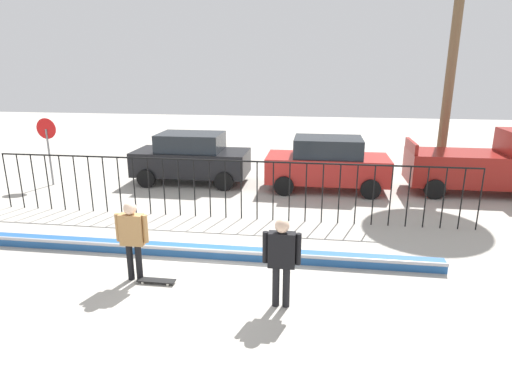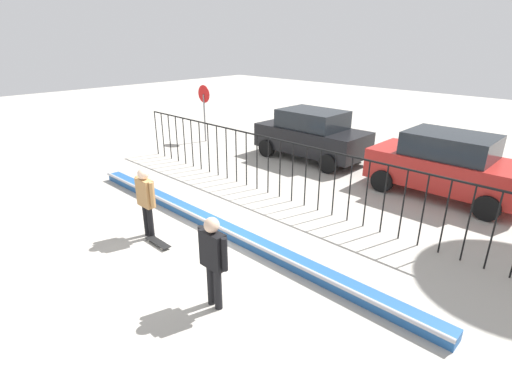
{
  "view_description": "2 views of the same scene",
  "coord_description": "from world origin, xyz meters",
  "px_view_note": "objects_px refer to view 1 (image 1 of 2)",
  "views": [
    {
      "loc": [
        2.6,
        -8.42,
        4.34
      ],
      "look_at": [
        1.12,
        1.87,
        1.28
      ],
      "focal_mm": 30.25,
      "sensor_mm": 36.0,
      "label": 1
    },
    {
      "loc": [
        6.52,
        -4.84,
        4.47
      ],
      "look_at": [
        0.51,
        1.38,
        1.0
      ],
      "focal_mm": 27.29,
      "sensor_mm": 36.0,
      "label": 2
    }
  ],
  "objects_px": {
    "skateboarder": "(132,234)",
    "camera_operator": "(282,255)",
    "parked_car_black": "(191,158)",
    "pickup_truck": "(485,164)",
    "parked_car_red": "(327,163)",
    "stop_sign": "(48,142)",
    "skateboard": "(156,280)"
  },
  "relations": [
    {
      "from": "skateboarder",
      "to": "camera_operator",
      "type": "height_order",
      "value": "camera_operator"
    },
    {
      "from": "camera_operator",
      "to": "parked_car_black",
      "type": "relative_size",
      "value": 0.4
    },
    {
      "from": "skateboarder",
      "to": "pickup_truck",
      "type": "relative_size",
      "value": 0.36
    },
    {
      "from": "parked_car_red",
      "to": "parked_car_black",
      "type": "bearing_deg",
      "value": 173.37
    },
    {
      "from": "pickup_truck",
      "to": "stop_sign",
      "type": "distance_m",
      "value": 15.7
    },
    {
      "from": "skateboarder",
      "to": "skateboard",
      "type": "relative_size",
      "value": 2.14
    },
    {
      "from": "skateboard",
      "to": "parked_car_black",
      "type": "height_order",
      "value": "parked_car_black"
    },
    {
      "from": "pickup_truck",
      "to": "stop_sign",
      "type": "xyz_separation_m",
      "value": [
        -15.65,
        -1.1,
        0.58
      ]
    },
    {
      "from": "skateboard",
      "to": "stop_sign",
      "type": "relative_size",
      "value": 0.32
    },
    {
      "from": "camera_operator",
      "to": "parked_car_black",
      "type": "height_order",
      "value": "parked_car_black"
    },
    {
      "from": "skateboard",
      "to": "pickup_truck",
      "type": "distance_m",
      "value": 12.04
    },
    {
      "from": "skateboarder",
      "to": "parked_car_red",
      "type": "distance_m",
      "value": 8.55
    },
    {
      "from": "pickup_truck",
      "to": "camera_operator",
      "type": "bearing_deg",
      "value": -127.62
    },
    {
      "from": "skateboarder",
      "to": "parked_car_black",
      "type": "relative_size",
      "value": 0.4
    },
    {
      "from": "parked_car_black",
      "to": "parked_car_red",
      "type": "distance_m",
      "value": 5.11
    },
    {
      "from": "camera_operator",
      "to": "parked_car_red",
      "type": "height_order",
      "value": "parked_car_red"
    },
    {
      "from": "parked_car_black",
      "to": "parked_car_red",
      "type": "height_order",
      "value": "same"
    },
    {
      "from": "camera_operator",
      "to": "parked_car_black",
      "type": "bearing_deg",
      "value": -62.22
    },
    {
      "from": "skateboarder",
      "to": "stop_sign",
      "type": "bearing_deg",
      "value": 156.18
    },
    {
      "from": "camera_operator",
      "to": "pickup_truck",
      "type": "bearing_deg",
      "value": -125.59
    },
    {
      "from": "camera_operator",
      "to": "parked_car_red",
      "type": "bearing_deg",
      "value": -95.14
    },
    {
      "from": "parked_car_black",
      "to": "parked_car_red",
      "type": "bearing_deg",
      "value": -2.61
    },
    {
      "from": "parked_car_black",
      "to": "pickup_truck",
      "type": "bearing_deg",
      "value": 0.78
    },
    {
      "from": "parked_car_black",
      "to": "pickup_truck",
      "type": "height_order",
      "value": "pickup_truck"
    },
    {
      "from": "skateboard",
      "to": "pickup_truck",
      "type": "bearing_deg",
      "value": 41.16
    },
    {
      "from": "skateboarder",
      "to": "pickup_truck",
      "type": "bearing_deg",
      "value": 63.3
    },
    {
      "from": "camera_operator",
      "to": "pickup_truck",
      "type": "distance_m",
      "value": 10.57
    },
    {
      "from": "skateboarder",
      "to": "parked_car_black",
      "type": "height_order",
      "value": "parked_car_black"
    },
    {
      "from": "parked_car_red",
      "to": "stop_sign",
      "type": "distance_m",
      "value": 10.28
    },
    {
      "from": "skateboarder",
      "to": "camera_operator",
      "type": "bearing_deg",
      "value": 12.86
    },
    {
      "from": "parked_car_red",
      "to": "pickup_truck",
      "type": "distance_m",
      "value": 5.44
    },
    {
      "from": "camera_operator",
      "to": "stop_sign",
      "type": "bearing_deg",
      "value": -36.88
    }
  ]
}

